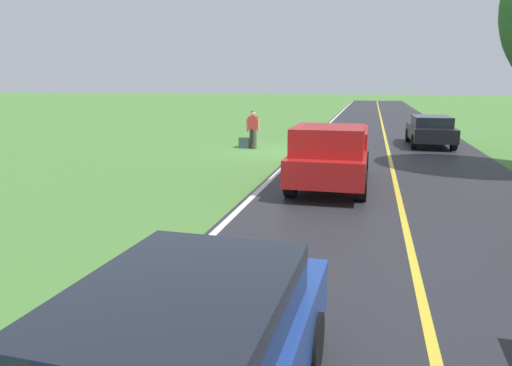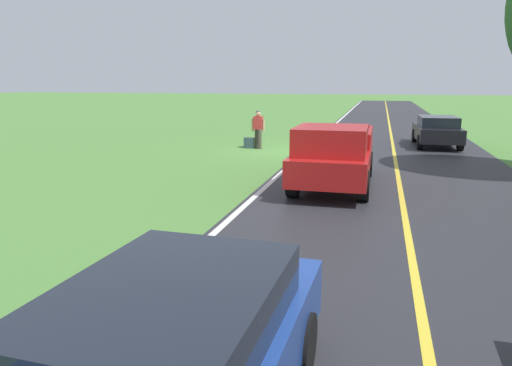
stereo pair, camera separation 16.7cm
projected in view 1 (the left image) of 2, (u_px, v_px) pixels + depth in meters
name	position (u px, v px, depth m)	size (l,w,h in m)	color
ground_plane	(275.00, 151.00, 20.58)	(200.00, 200.00, 0.00)	#4C7F38
road_surface	(389.00, 155.00, 19.46)	(7.86, 120.00, 0.00)	#28282D
lane_edge_line	(299.00, 152.00, 20.33)	(0.16, 117.60, 0.00)	silver
lane_centre_line	(389.00, 155.00, 19.46)	(0.14, 117.60, 0.00)	gold
hitchhiker_walking	(253.00, 127.00, 21.23)	(0.62, 0.52, 1.75)	#4C473D
suitcase_carried	(244.00, 143.00, 21.42)	(0.20, 0.46, 0.49)	#384C56
pickup_truck_passing	(331.00, 154.00, 13.36)	(2.11, 5.40, 1.82)	#B21919
sedan_near_oncoming	(430.00, 130.00, 22.16)	(2.00, 4.44, 1.41)	black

